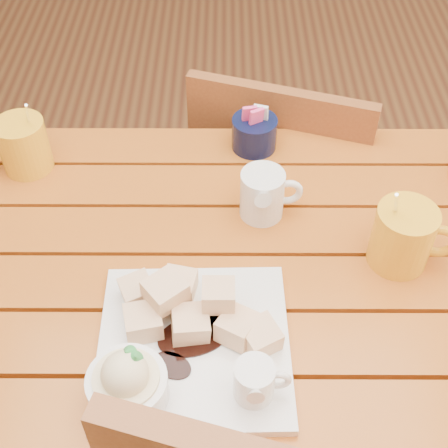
{
  "coord_description": "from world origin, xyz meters",
  "views": [
    {
      "loc": [
        0.01,
        -0.62,
        1.54
      ],
      "look_at": [
        0.01,
        0.06,
        0.82
      ],
      "focal_mm": 50.0,
      "sensor_mm": 36.0,
      "label": 1
    }
  ],
  "objects_px": {
    "table": "(219,320)",
    "chair_far": "(282,191)",
    "coffee_mug_left": "(22,145)",
    "coffee_mug_right": "(405,236)",
    "dessert_plate": "(178,349)"
  },
  "relations": [
    {
      "from": "coffee_mug_left",
      "to": "chair_far",
      "type": "xyz_separation_m",
      "value": [
        0.52,
        0.23,
        -0.34
      ]
    },
    {
      "from": "dessert_plate",
      "to": "coffee_mug_left",
      "type": "bearing_deg",
      "value": 126.32
    },
    {
      "from": "coffee_mug_left",
      "to": "coffee_mug_right",
      "type": "bearing_deg",
      "value": -27.78
    },
    {
      "from": "table",
      "to": "coffee_mug_right",
      "type": "height_order",
      "value": "coffee_mug_right"
    },
    {
      "from": "dessert_plate",
      "to": "coffee_mug_right",
      "type": "height_order",
      "value": "coffee_mug_right"
    },
    {
      "from": "coffee_mug_right",
      "to": "table",
      "type": "bearing_deg",
      "value": -160.84
    },
    {
      "from": "dessert_plate",
      "to": "coffee_mug_right",
      "type": "distance_m",
      "value": 0.4
    },
    {
      "from": "coffee_mug_left",
      "to": "coffee_mug_right",
      "type": "relative_size",
      "value": 0.94
    },
    {
      "from": "coffee_mug_right",
      "to": "dessert_plate",
      "type": "bearing_deg",
      "value": -141.14
    },
    {
      "from": "table",
      "to": "dessert_plate",
      "type": "bearing_deg",
      "value": -110.81
    },
    {
      "from": "table",
      "to": "chair_far",
      "type": "xyz_separation_m",
      "value": [
        0.15,
        0.51,
        -0.18
      ]
    },
    {
      "from": "table",
      "to": "chair_far",
      "type": "height_order",
      "value": "chair_far"
    },
    {
      "from": "dessert_plate",
      "to": "coffee_mug_right",
      "type": "xyz_separation_m",
      "value": [
        0.35,
        0.19,
        0.02
      ]
    },
    {
      "from": "coffee_mug_right",
      "to": "chair_far",
      "type": "distance_m",
      "value": 0.59
    },
    {
      "from": "table",
      "to": "chair_far",
      "type": "distance_m",
      "value": 0.56
    }
  ]
}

